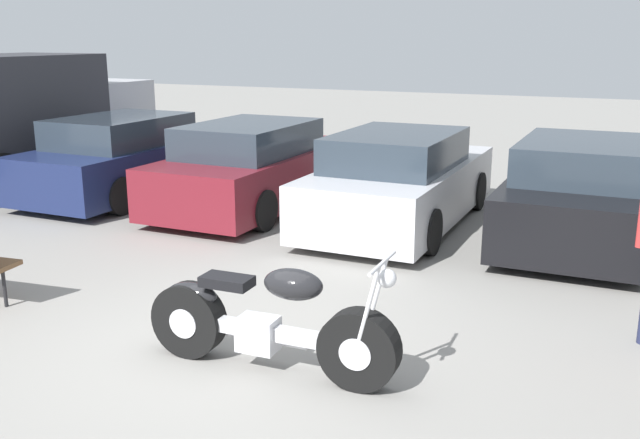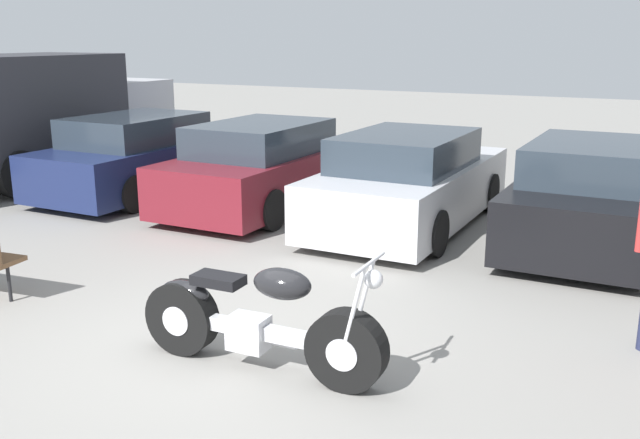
{
  "view_description": "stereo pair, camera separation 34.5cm",
  "coord_description": "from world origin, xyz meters",
  "px_view_note": "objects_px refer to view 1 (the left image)",
  "views": [
    {
      "loc": [
        3.3,
        -5.0,
        2.8
      ],
      "look_at": [
        0.17,
        1.84,
        0.85
      ],
      "focal_mm": 40.0,
      "sensor_mm": 36.0,
      "label": 1
    },
    {
      "loc": [
        3.61,
        -4.85,
        2.8
      ],
      "look_at": [
        0.17,
        1.84,
        0.85
      ],
      "focal_mm": 40.0,
      "sensor_mm": 36.0,
      "label": 2
    }
  ],
  "objects_px": {
    "delivery_truck": "(9,113)",
    "parked_car_maroon": "(256,168)",
    "motorcycle": "(267,323)",
    "parked_car_navy": "(130,158)",
    "parked_car_silver": "(400,182)",
    "parked_car_black": "(581,193)"
  },
  "relations": [
    {
      "from": "parked_car_navy",
      "to": "parked_car_silver",
      "type": "relative_size",
      "value": 1.0
    },
    {
      "from": "parked_car_silver",
      "to": "parked_car_black",
      "type": "height_order",
      "value": "same"
    },
    {
      "from": "motorcycle",
      "to": "delivery_truck",
      "type": "relative_size",
      "value": 0.39
    },
    {
      "from": "parked_car_silver",
      "to": "motorcycle",
      "type": "bearing_deg",
      "value": -84.13
    },
    {
      "from": "motorcycle",
      "to": "parked_car_navy",
      "type": "distance_m",
      "value": 7.64
    },
    {
      "from": "motorcycle",
      "to": "parked_car_navy",
      "type": "xyz_separation_m",
      "value": [
        -5.63,
        5.16,
        0.23
      ]
    },
    {
      "from": "motorcycle",
      "to": "parked_car_maroon",
      "type": "relative_size",
      "value": 0.51
    },
    {
      "from": "parked_car_maroon",
      "to": "parked_car_black",
      "type": "height_order",
      "value": "same"
    },
    {
      "from": "motorcycle",
      "to": "delivery_truck",
      "type": "height_order",
      "value": "delivery_truck"
    },
    {
      "from": "parked_car_maroon",
      "to": "parked_car_silver",
      "type": "bearing_deg",
      "value": -2.55
    },
    {
      "from": "motorcycle",
      "to": "parked_car_silver",
      "type": "relative_size",
      "value": 0.51
    },
    {
      "from": "parked_car_navy",
      "to": "parked_car_black",
      "type": "xyz_separation_m",
      "value": [
        7.66,
        0.28,
        0.0
      ]
    },
    {
      "from": "parked_car_navy",
      "to": "parked_car_maroon",
      "type": "relative_size",
      "value": 1.0
    },
    {
      "from": "motorcycle",
      "to": "parked_car_maroon",
      "type": "distance_m",
      "value": 6.09
    },
    {
      "from": "motorcycle",
      "to": "delivery_truck",
      "type": "bearing_deg",
      "value": 149.03
    },
    {
      "from": "parked_car_maroon",
      "to": "parked_car_black",
      "type": "bearing_deg",
      "value": 2.1
    },
    {
      "from": "parked_car_navy",
      "to": "parked_car_black",
      "type": "height_order",
      "value": "same"
    },
    {
      "from": "parked_car_maroon",
      "to": "motorcycle",
      "type": "bearing_deg",
      "value": -59.61
    },
    {
      "from": "delivery_truck",
      "to": "parked_car_maroon",
      "type": "bearing_deg",
      "value": 3.19
    },
    {
      "from": "parked_car_silver",
      "to": "parked_car_maroon",
      "type": "bearing_deg",
      "value": 177.45
    },
    {
      "from": "motorcycle",
      "to": "parked_car_silver",
      "type": "distance_m",
      "value": 5.17
    },
    {
      "from": "parked_car_navy",
      "to": "parked_car_silver",
      "type": "height_order",
      "value": "same"
    }
  ]
}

